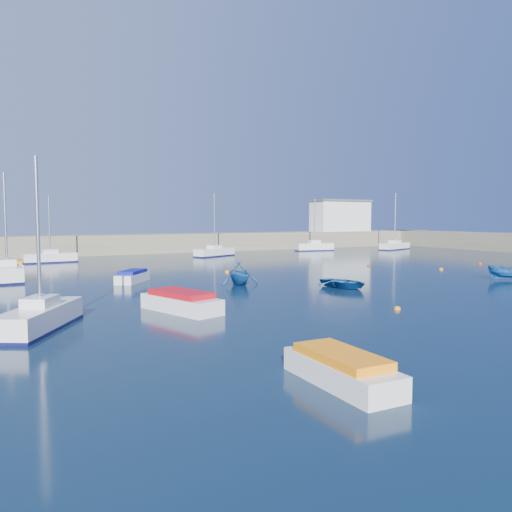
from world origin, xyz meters
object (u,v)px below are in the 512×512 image
motorboat_2 (9,267)px  motorboat_3 (341,369)px  dinghy_left (239,273)px  motorboat_0 (181,302)px  sailboat_8 (395,246)px  motorboat_1 (133,277)px  sailboat_1 (41,317)px  dinghy_center (344,283)px  sailboat_6 (215,252)px  sailboat_7 (314,246)px  harbor_office (340,216)px  dinghy_right (509,272)px  sailboat_3 (7,272)px  sailboat_5 (50,257)px

motorboat_2 → motorboat_3: (7.03, -38.10, -0.04)m
dinghy_left → motorboat_0: bearing=-126.0°
sailboat_8 → motorboat_1: size_ratio=2.29×
sailboat_1 → dinghy_left: size_ratio=2.34×
sailboat_8 → dinghy_left: size_ratio=2.73×
sailboat_8 → dinghy_center: bearing=112.6°
sailboat_1 → sailboat_6: 41.84m
motorboat_0 → dinghy_center: 13.20m
sailboat_1 → sailboat_7: size_ratio=0.97×
harbor_office → sailboat_8: bearing=-77.9°
sailboat_6 → sailboat_8: bearing=-115.9°
motorboat_0 → dinghy_right: 27.00m
dinghy_center → motorboat_2: bearing=116.6°
harbor_office → dinghy_center: 51.49m
sailboat_3 → sailboat_1: bearing=-91.2°
sailboat_8 → motorboat_3: sailboat_8 is taller
sailboat_5 → dinghy_right: sailboat_5 is taller
harbor_office → dinghy_left: (-37.00, -35.52, -4.27)m
sailboat_6 → sailboat_5: bearing=64.8°
sailboat_7 → motorboat_2: 42.48m
motorboat_2 → motorboat_3: motorboat_2 is taller
sailboat_1 → sailboat_3: bearing=121.4°
sailboat_7 → motorboat_3: (-33.93, -49.35, -0.17)m
sailboat_7 → dinghy_right: bearing=179.1°
motorboat_3 → motorboat_1: bearing=90.0°
harbor_office → sailboat_6: sailboat_6 is taller
sailboat_3 → harbor_office: bearing=23.0°
sailboat_8 → motorboat_3: bearing=115.6°
dinghy_left → dinghy_right: dinghy_left is taller
sailboat_8 → dinghy_left: 46.53m
sailboat_5 → sailboat_8: bearing=-94.9°
motorboat_2 → sailboat_1: bearing=-92.0°
sailboat_6 → dinghy_right: sailboat_6 is taller
motorboat_0 → dinghy_right: bearing=-16.8°
harbor_office → motorboat_1: harbor_office is taller
sailboat_3 → sailboat_7: sailboat_3 is taller
motorboat_2 → dinghy_center: motorboat_2 is taller
sailboat_6 → motorboat_2: size_ratio=1.52×
harbor_office → motorboat_3: bearing=-128.1°
dinghy_right → sailboat_5: bearing=88.0°
sailboat_5 → sailboat_8: sailboat_8 is taller
dinghy_right → sailboat_1: bearing=139.0°
harbor_office → motorboat_0: (-44.32, -43.46, -4.59)m
motorboat_0 → dinghy_left: (7.32, 7.94, 0.32)m
motorboat_3 → sailboat_6: bearing=72.0°
sailboat_1 → motorboat_3: size_ratio=1.79×
motorboat_1 → dinghy_right: 28.96m
motorboat_2 → dinghy_left: (14.21, -17.27, 0.34)m
sailboat_1 → sailboat_5: bearing=113.0°
motorboat_0 → motorboat_1: 12.90m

